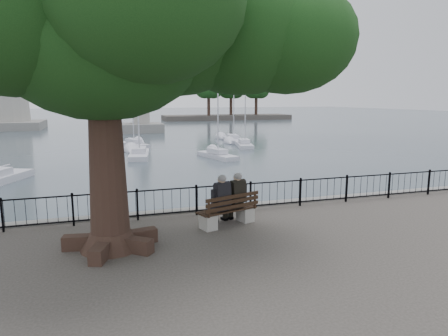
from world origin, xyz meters
name	(u,v)px	position (x,y,z in m)	size (l,w,h in m)	color
harbor	(220,222)	(0.00, 3.00, -0.50)	(260.00, 260.00, 1.20)	slate
railing	(224,197)	(0.00, 2.50, 0.56)	(22.06, 0.06, 1.00)	black
bench	(228,214)	(-0.31, 1.07, 0.37)	(2.09, 1.19, 1.06)	gray
person_left	(219,202)	(-0.60, 1.10, 0.77)	(0.66, 0.91, 1.68)	black
person_right	(235,199)	(-0.02, 1.29, 0.77)	(0.66, 0.91, 1.68)	black
tree	(135,17)	(-3.07, 0.30, 6.02)	(11.20, 7.82, 9.15)	black
lighthouse	(2,44)	(-18.00, 62.00, 12.37)	(10.38, 10.38, 31.64)	slate
lion_monument	(141,117)	(2.00, 49.93, 1.20)	(5.94, 5.94, 8.78)	slate
sailboat_b	(139,153)	(-0.88, 24.06, -0.66)	(2.34, 5.68, 11.90)	silver
sailboat_c	(217,154)	(5.38, 21.62, -0.71)	(2.53, 4.94, 8.86)	silver
sailboat_d	(244,144)	(10.29, 28.35, -0.71)	(2.37, 5.06, 8.90)	silver
sailboat_f	(134,143)	(-0.69, 31.93, -0.66)	(2.97, 4.94, 10.76)	silver
sailboat_g	(233,139)	(10.76, 33.41, -0.71)	(2.10, 5.47, 9.54)	silver
sailboat_h	(99,135)	(-4.11, 43.57, -0.66)	(1.91, 4.81, 10.66)	silver
far_shore	(230,103)	(25.54, 79.46, 3.00)	(30.00, 8.60, 9.18)	#3B3631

